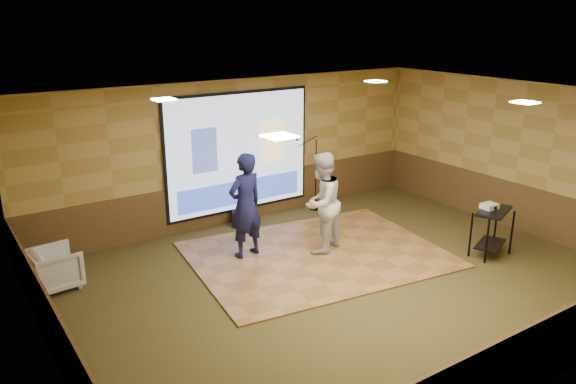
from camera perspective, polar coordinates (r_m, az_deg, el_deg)
ground at (r=9.50m, az=5.51°, el=-8.92°), size 9.00×9.00×0.00m
room_shell at (r=8.77m, az=5.91°, el=3.41°), size 9.04×7.04×3.02m
wainscot_back at (r=12.00m, az=-4.94°, el=-0.69°), size 9.00×0.04×0.95m
wainscot_front at (r=7.29m, az=23.76°, el=-15.08°), size 9.00×0.04×0.95m
wainscot_left at (r=7.60m, az=-22.45°, el=-13.53°), size 0.04×7.00×0.95m
wainscot_right at (r=12.47m, az=21.78°, el=-1.22°), size 0.04×7.00×0.95m
projector_screen at (r=11.69m, az=-4.97°, el=3.91°), size 3.32×0.06×2.52m
downlight_nw at (r=9.03m, az=-12.49°, el=9.17°), size 0.32×0.32×0.02m
downlight_ne at (r=11.38m, az=8.90°, el=11.05°), size 0.32×0.32×0.02m
downlight_sw at (r=6.12m, az=-0.87°, el=5.69°), size 0.32×0.32×0.02m
downlight_se at (r=9.25m, az=22.93°, el=8.39°), size 0.32×0.32×0.02m
dance_floor at (r=10.39m, az=2.97°, el=-6.36°), size 4.85×3.93×0.03m
player_left at (r=10.00m, az=-4.36°, el=-1.36°), size 0.76×0.56×1.92m
player_right at (r=10.20m, az=3.40°, el=-1.10°), size 1.11×1.00×1.87m
av_table at (r=10.81m, az=20.05°, el=-3.11°), size 0.84×0.44×0.88m
projector at (r=10.75m, az=19.79°, el=-1.35°), size 0.29×0.24×0.09m
mic_stand at (r=12.61m, az=2.61°, el=0.36°), size 0.68×0.28×1.73m
banquet_chair at (r=9.83m, az=-22.57°, el=-7.18°), size 0.80×0.78×0.67m
duffel_bag at (r=11.86m, az=-4.54°, el=-2.59°), size 0.56×0.47×0.30m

